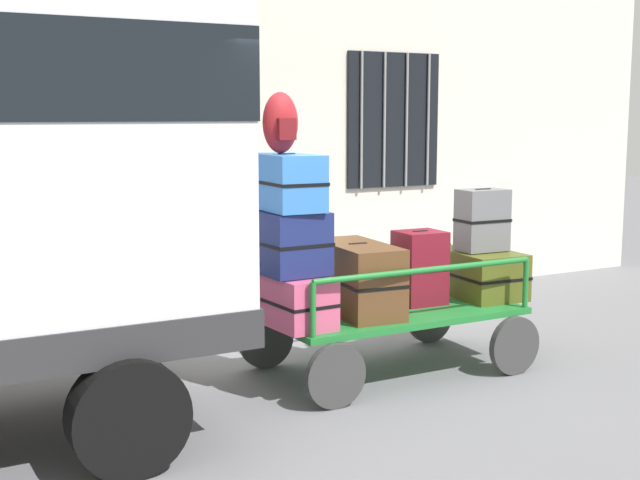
# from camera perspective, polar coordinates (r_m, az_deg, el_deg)

# --- Properties ---
(ground_plane) EXTENTS (40.00, 40.00, 0.00)m
(ground_plane) POSITION_cam_1_polar(r_m,az_deg,el_deg) (6.88, 0.98, -9.18)
(ground_plane) COLOR slate
(building_wall) EXTENTS (12.00, 0.38, 5.00)m
(building_wall) POSITION_cam_1_polar(r_m,az_deg,el_deg) (8.96, -7.65, 10.99)
(building_wall) COLOR silver
(building_wall) RESTS_ON ground
(luggage_cart) EXTENTS (2.13, 1.19, 0.52)m
(luggage_cart) POSITION_cam_1_polar(r_m,az_deg,el_deg) (7.00, 4.59, -5.39)
(luggage_cart) COLOR #1E722D
(luggage_cart) RESTS_ON ground
(cart_railing) EXTENTS (2.00, 1.06, 0.41)m
(cart_railing) POSITION_cam_1_polar(r_m,az_deg,el_deg) (6.91, 4.63, -1.79)
(cart_railing) COLOR #1E722D
(cart_railing) RESTS_ON luggage_cart
(suitcase_left_bottom) EXTENTS (0.44, 0.95, 0.38)m
(suitcase_left_bottom) POSITION_cam_1_polar(r_m,az_deg,el_deg) (6.47, -2.32, -3.79)
(suitcase_left_bottom) COLOR #CC4C72
(suitcase_left_bottom) RESTS_ON luggage_cart
(suitcase_left_middle) EXTENTS (0.48, 0.66, 0.47)m
(suitcase_left_middle) POSITION_cam_1_polar(r_m,az_deg,el_deg) (6.38, -2.27, -0.09)
(suitcase_left_middle) COLOR navy
(suitcase_left_middle) RESTS_ON suitcase_left_bottom
(suitcase_left_top) EXTENTS (0.40, 0.68, 0.41)m
(suitcase_left_top) POSITION_cam_1_polar(r_m,az_deg,el_deg) (6.31, -2.22, 3.85)
(suitcase_left_top) COLOR #3372C6
(suitcase_left_top) RESTS_ON suitcase_left_middle
(suitcase_midleft_bottom) EXTENTS (0.52, 0.93, 0.56)m
(suitcase_midleft_bottom) POSITION_cam_1_polar(r_m,az_deg,el_deg) (6.73, 2.50, -2.56)
(suitcase_midleft_bottom) COLOR brown
(suitcase_midleft_bottom) RESTS_ON luggage_cart
(suitcase_center_bottom) EXTENTS (0.39, 0.36, 0.61)m
(suitcase_center_bottom) POSITION_cam_1_polar(r_m,az_deg,el_deg) (7.11, 6.60, -1.82)
(suitcase_center_bottom) COLOR maroon
(suitcase_center_bottom) RESTS_ON luggage_cart
(suitcase_midright_bottom) EXTENTS (0.57, 0.82, 0.40)m
(suitcase_midright_bottom) POSITION_cam_1_polar(r_m,az_deg,el_deg) (7.50, 10.47, -2.18)
(suitcase_midright_bottom) COLOR #4C5119
(suitcase_midright_bottom) RESTS_ON luggage_cart
(suitcase_midright_middle) EXTENTS (0.43, 0.29, 0.53)m
(suitcase_midright_middle) POSITION_cam_1_polar(r_m,az_deg,el_deg) (7.42, 10.68, 1.31)
(suitcase_midright_middle) COLOR slate
(suitcase_midright_middle) RESTS_ON suitcase_midright_bottom
(backpack) EXTENTS (0.27, 0.22, 0.44)m
(backpack) POSITION_cam_1_polar(r_m,az_deg,el_deg) (6.27, -2.62, 7.74)
(backpack) COLOR maroon
(backpack) RESTS_ON suitcase_left_top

